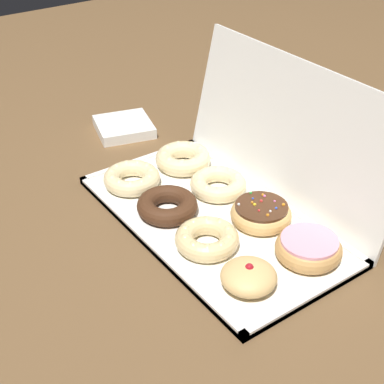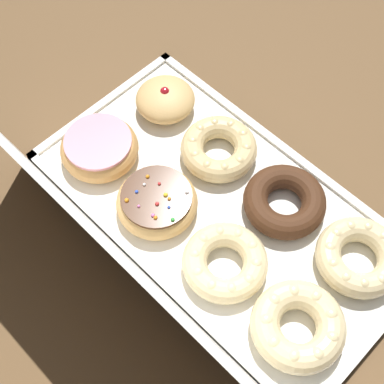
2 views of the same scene
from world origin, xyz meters
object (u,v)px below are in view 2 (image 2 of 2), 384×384
donut_box (222,209)px  cruller_donut_2 (219,148)px  pink_frosted_donut_7 (99,148)px  cruller_donut_0 (359,257)px  cruller_donut_4 (298,326)px  jelly_filled_donut_3 (165,99)px  chocolate_cake_ring_donut_1 (285,201)px  cruller_donut_5 (225,262)px  sprinkle_donut_6 (157,202)px

donut_box → cruller_donut_2: (0.06, -0.06, 0.02)m
pink_frosted_donut_7 → cruller_donut_0: bearing=-160.8°
cruller_donut_0 → cruller_donut_4: (-0.00, 0.13, 0.00)m
donut_box → jelly_filled_donut_3: jelly_filled_donut_3 is taller
chocolate_cake_ring_donut_1 → cruller_donut_2: size_ratio=1.02×
jelly_filled_donut_3 → cruller_donut_5: bearing=152.4°
donut_box → sprinkle_donut_6: bearing=46.1°
donut_box → pink_frosted_donut_7: 0.20m
cruller_donut_5 → pink_frosted_donut_7: bearing=-0.1°
jelly_filled_donut_3 → sprinkle_donut_6: (-0.12, 0.13, -0.00)m
donut_box → pink_frosted_donut_7: bearing=18.8°
cruller_donut_2 → jelly_filled_donut_3: (0.12, -0.01, 0.00)m
cruller_donut_4 → pink_frosted_donut_7: (0.37, 0.00, 0.00)m
cruller_donut_0 → pink_frosted_donut_7: pink_frosted_donut_7 is taller
cruller_donut_5 → sprinkle_donut_6: (0.13, 0.00, 0.00)m
donut_box → pink_frosted_donut_7: (0.19, 0.06, 0.02)m
cruller_donut_0 → chocolate_cake_ring_donut_1: size_ratio=1.00×
donut_box → jelly_filled_donut_3: bearing=-19.6°
donut_box → cruller_donut_4: size_ratio=4.48×
cruller_donut_4 → pink_frosted_donut_7: bearing=0.1°
cruller_donut_0 → cruller_donut_2: (0.24, 0.01, 0.00)m
cruller_donut_5 → sprinkle_donut_6: sprinkle_donut_6 is taller
donut_box → cruller_donut_2: size_ratio=4.71×
sprinkle_donut_6 → chocolate_cake_ring_donut_1: bearing=-134.5°
donut_box → cruller_donut_0: 0.19m
cruller_donut_5 → cruller_donut_2: bearing=-43.9°
pink_frosted_donut_7 → cruller_donut_5: bearing=179.9°
sprinkle_donut_6 → donut_box: bearing=-133.9°
cruller_donut_4 → cruller_donut_0: bearing=-89.0°
chocolate_cake_ring_donut_1 → sprinkle_donut_6: sprinkle_donut_6 is taller
donut_box → cruller_donut_5: cruller_donut_5 is taller
donut_box → cruller_donut_0: bearing=-160.4°
cruller_donut_4 → cruller_donut_2: bearing=-26.1°
chocolate_cake_ring_donut_1 → cruller_donut_2: 0.12m
cruller_donut_0 → jelly_filled_donut_3: (0.36, -0.00, 0.00)m
donut_box → sprinkle_donut_6: (0.06, 0.07, 0.02)m
chocolate_cake_ring_donut_1 → sprinkle_donut_6: bearing=45.5°
jelly_filled_donut_3 → pink_frosted_donut_7: (0.00, 0.13, -0.00)m
donut_box → chocolate_cake_ring_donut_1: size_ratio=4.60×
cruller_donut_2 → pink_frosted_donut_7: bearing=45.0°
cruller_donut_5 → pink_frosted_donut_7: size_ratio=0.99×
chocolate_cake_ring_donut_1 → sprinkle_donut_6: 0.17m
cruller_donut_0 → jelly_filled_donut_3: bearing=-0.0°
chocolate_cake_ring_donut_1 → cruller_donut_4: 0.17m
chocolate_cake_ring_donut_1 → cruller_donut_4: cruller_donut_4 is taller
chocolate_cake_ring_donut_1 → cruller_donut_0: bearing=-177.5°
cruller_donut_2 → sprinkle_donut_6: size_ratio=0.99×
cruller_donut_5 → cruller_donut_4: bearing=-179.4°
cruller_donut_2 → cruller_donut_4: bearing=153.9°
chocolate_cake_ring_donut_1 → pink_frosted_donut_7: 0.27m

